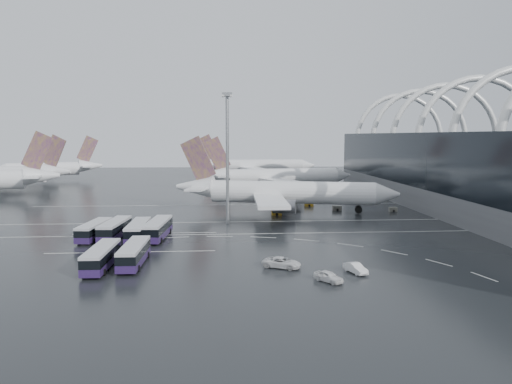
{
  "coord_description": "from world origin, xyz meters",
  "views": [
    {
      "loc": [
        -9.14,
        -98.23,
        19.16
      ],
      "look_at": [
        -1.28,
        9.26,
        7.0
      ],
      "focal_mm": 35.0,
      "sensor_mm": 36.0,
      "label": 1
    }
  ],
  "objects": [
    {
      "name": "floodlight_mast",
      "position": [
        -7.44,
        10.0,
        17.82
      ],
      "size": [
        2.17,
        2.17,
        28.33
      ],
      "color": "gray",
      "rests_on": "ground"
    },
    {
      "name": "jet_remote_far",
      "position": [
        -81.41,
        120.87,
        5.01
      ],
      "size": [
        43.2,
        35.21,
        19.4
      ],
      "rotation": [
        0.0,
        0.0,
        3.52
      ],
      "color": "white",
      "rests_on": "ground"
    },
    {
      "name": "airliner_gate_b",
      "position": [
        10.34,
        75.28,
        4.77
      ],
      "size": [
        54.78,
        48.68,
        19.05
      ],
      "rotation": [
        0.0,
        0.0,
        0.17
      ],
      "color": "white",
      "rests_on": "ground"
    },
    {
      "name": "bus_bay_line_north",
      "position": [
        -24.0,
        0.0,
        0.01
      ],
      "size": [
        28.0,
        0.25,
        0.01
      ],
      "primitive_type": "cube",
      "color": "silver",
      "rests_on": "ground"
    },
    {
      "name": "bus_row_near_a",
      "position": [
        -32.58,
        -4.63,
        1.7
      ],
      "size": [
        4.27,
        12.82,
        3.1
      ],
      "rotation": [
        0.0,
        0.0,
        1.46
      ],
      "color": "#271541",
      "rests_on": "ground"
    },
    {
      "name": "bus_row_far_a",
      "position": [
        -26.39,
        -25.93,
        1.72
      ],
      "size": [
        3.28,
        12.79,
        3.13
      ],
      "rotation": [
        0.0,
        0.0,
        1.55
      ],
      "color": "#271541",
      "rests_on": "ground"
    },
    {
      "name": "bus_row_near_d",
      "position": [
        -20.81,
        -5.06,
        1.87
      ],
      "size": [
        4.28,
        14.0,
        3.39
      ],
      "rotation": [
        0.0,
        0.0,
        1.48
      ],
      "color": "#271541",
      "rests_on": "ground"
    },
    {
      "name": "gse_cart_belly_b",
      "position": [
        20.98,
        27.09,
        0.6
      ],
      "size": [
        2.22,
        1.31,
        1.21
      ],
      "primitive_type": "cube",
      "color": "slate",
      "rests_on": "ground"
    },
    {
      "name": "lane_marking_mid",
      "position": [
        0.0,
        12.0,
        0.01
      ],
      "size": [
        120.0,
        0.25,
        0.01
      ],
      "primitive_type": "cube",
      "color": "silver",
      "rests_on": "ground"
    },
    {
      "name": "bus_row_far_b",
      "position": [
        -22.0,
        -24.27,
        1.72
      ],
      "size": [
        3.29,
        12.81,
        3.14
      ],
      "rotation": [
        0.0,
        0.0,
        1.55
      ],
      "color": "#271541",
      "rests_on": "ground"
    },
    {
      "name": "bus_row_near_c",
      "position": [
        -24.28,
        -6.19,
        1.79
      ],
      "size": [
        3.25,
        13.27,
        3.26
      ],
      "rotation": [
        0.0,
        0.0,
        1.57
      ],
      "color": "#271541",
      "rests_on": "ground"
    },
    {
      "name": "airliner_gate_c",
      "position": [
        6.74,
        135.07,
        5.01
      ],
      "size": [
        56.06,
        51.86,
        20.02
      ],
      "rotation": [
        0.0,
        0.0,
        0.03
      ],
      "color": "white",
      "rests_on": "ground"
    },
    {
      "name": "jet_remote_mid",
      "position": [
        -84.71,
        91.98,
        5.09
      ],
      "size": [
        45.22,
        36.59,
        19.71
      ],
      "rotation": [
        0.0,
        0.0,
        2.95
      ],
      "color": "white",
      "rests_on": "ground"
    },
    {
      "name": "gse_cart_belly_e",
      "position": [
        15.17,
        35.47,
        0.63
      ],
      "size": [
        2.29,
        1.35,
        1.25
      ],
      "primitive_type": "cube",
      "color": "#BE8B19",
      "rests_on": "ground"
    },
    {
      "name": "lane_marking_near",
      "position": [
        0.0,
        -2.0,
        0.01
      ],
      "size": [
        120.0,
        0.25,
        0.01
      ],
      "primitive_type": "cube",
      "color": "silver",
      "rests_on": "ground"
    },
    {
      "name": "gse_cart_belly_d",
      "position": [
        34.88,
        24.53,
        0.55
      ],
      "size": [
        2.0,
        1.18,
        1.09
      ],
      "primitive_type": "cube",
      "color": "slate",
      "rests_on": "ground"
    },
    {
      "name": "airliner_main",
      "position": [
        6.2,
        26.12,
        4.81
      ],
      "size": [
        56.23,
        48.57,
        19.21
      ],
      "rotation": [
        0.0,
        0.0,
        -0.24
      ],
      "color": "white",
      "rests_on": "ground"
    },
    {
      "name": "bus_row_near_b",
      "position": [
        -28.92,
        -4.12,
        1.79
      ],
      "size": [
        4.15,
        13.42,
        3.25
      ],
      "rotation": [
        0.0,
        0.0,
        1.48
      ],
      "color": "#271541",
      "rests_on": "ground"
    },
    {
      "name": "gse_cart_belly_c",
      "position": [
        4.6,
        20.9,
        0.66
      ],
      "size": [
        2.41,
        1.43,
        1.32
      ],
      "primitive_type": "cube",
      "color": "#BE8B19",
      "rests_on": "ground"
    },
    {
      "name": "lane_marking_far",
      "position": [
        0.0,
        40.0,
        0.01
      ],
      "size": [
        120.0,
        0.25,
        0.01
      ],
      "primitive_type": "cube",
      "color": "silver",
      "rests_on": "ground"
    },
    {
      "name": "van_curve_b",
      "position": [
        5.07,
        -35.09,
        0.73
      ],
      "size": [
        3.92,
        4.44,
        1.45
      ],
      "primitive_type": "imported",
      "rotation": [
        0.0,
        0.0,
        0.64
      ],
      "color": "silver",
      "rests_on": "ground"
    },
    {
      "name": "van_curve_c",
      "position": [
        9.8,
        -31.16,
        0.71
      ],
      "size": [
        2.77,
        4.55,
        1.42
      ],
      "primitive_type": "imported",
      "rotation": [
        0.0,
        0.0,
        0.32
      ],
      "color": "silver",
      "rests_on": "ground"
    },
    {
      "name": "bus_bay_line_south",
      "position": [
        -24.0,
        -16.0,
        0.01
      ],
      "size": [
        28.0,
        0.25,
        0.01
      ],
      "primitive_type": "cube",
      "color": "silver",
      "rests_on": "ground"
    },
    {
      "name": "ground",
      "position": [
        0.0,
        0.0,
        0.0
      ],
      "size": [
        420.0,
        420.0,
        0.0
      ],
      "primitive_type": "plane",
      "color": "black",
      "rests_on": "ground"
    },
    {
      "name": "van_curve_a",
      "position": [
        -0.18,
        -27.64,
        0.78
      ],
      "size": [
        6.18,
        4.81,
        1.56
      ],
      "primitive_type": "imported",
      "rotation": [
        0.0,
        0.0,
        1.11
      ],
      "color": "silver",
      "rests_on": "ground"
    },
    {
      "name": "terminal",
      "position": [
        61.56,
        19.84,
        10.87
      ],
      "size": [
        42.0,
        160.0,
        34.9
      ],
      "color": "#5B5D60",
      "rests_on": "ground"
    }
  ]
}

